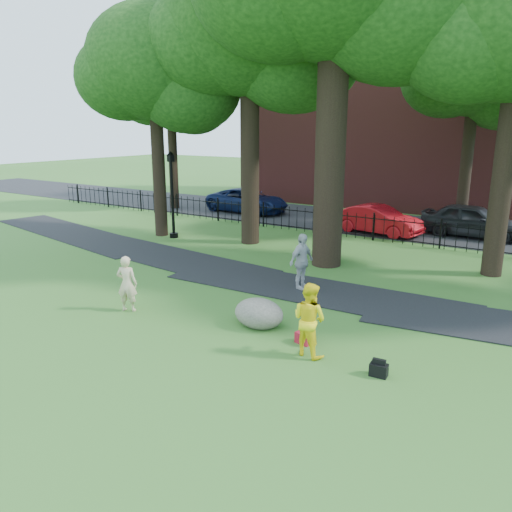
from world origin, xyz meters
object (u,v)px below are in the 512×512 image
Objects in this scene: woman at (127,284)px; boulder at (259,311)px; lamppost at (172,196)px; red_sedan at (378,220)px; man at (309,319)px.

woman is 3.93m from boulder.
lamppost reaches higher than red_sedan.
man is 13.57m from lamppost.
boulder is 0.34× the size of lamppost.
boulder is at bearing -28.67° from lamppost.
woman is 5.65m from man.
lamppost reaches higher than boulder.
lamppost is 9.99m from red_sedan.
boulder is at bearing 172.89° from woman.
man reaches higher than woman.
man is 14.18m from red_sedan.
woman is 0.38× the size of red_sedan.
red_sedan is (-1.40, 12.97, 0.30)m from boulder.
man is at bearing -156.85° from red_sedan.
red_sedan reaches higher than boulder.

